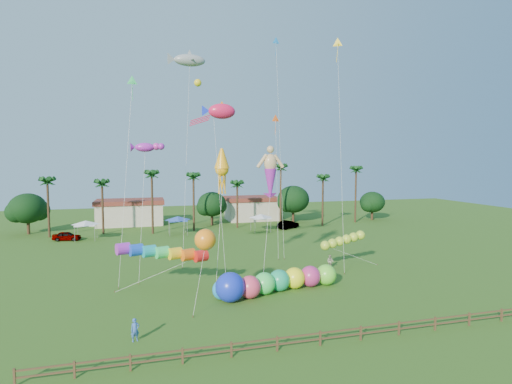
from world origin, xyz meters
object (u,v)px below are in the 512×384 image
object	(u,v)px
caterpillar_inflatable	(274,282)
blue_ball	(222,290)
car_a	(67,236)
car_b	(288,225)
spectator_a	(135,330)
spectator_b	(330,262)

from	to	relation	value
caterpillar_inflatable	blue_ball	size ratio (longest dim) A/B	7.10
car_a	car_b	size ratio (longest dim) A/B	0.90
spectator_a	spectator_b	size ratio (longest dim) A/B	1.01
spectator_a	blue_ball	size ratio (longest dim) A/B	0.89
blue_ball	spectator_a	bearing A→B (deg)	-138.15
spectator_a	blue_ball	distance (m)	9.68
car_b	spectator_a	size ratio (longest dim) A/B	2.85
car_b	spectator_b	bearing A→B (deg)	139.93
car_a	spectator_a	distance (m)	40.09
spectator_b	blue_ball	xyz separation A→B (m)	(-13.72, -6.86, 0.11)
spectator_a	blue_ball	xyz separation A→B (m)	(7.21, 6.46, 0.10)
car_a	spectator_b	bearing A→B (deg)	-117.19
car_a	blue_ball	world-z (taller)	blue_ball
spectator_b	blue_ball	bearing A→B (deg)	-112.38
spectator_a	car_a	bearing A→B (deg)	89.92
car_b	caterpillar_inflatable	xyz separation A→B (m)	(-13.29, -32.79, 0.34)
car_a	blue_ball	distance (m)	36.90
car_b	spectator_b	world-z (taller)	spectator_b
car_a	spectator_b	distance (m)	40.70
caterpillar_inflatable	spectator_b	bearing A→B (deg)	23.15
car_b	blue_ball	distance (m)	37.90
car_b	caterpillar_inflatable	distance (m)	35.38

